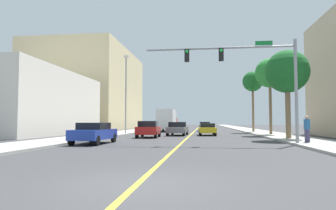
% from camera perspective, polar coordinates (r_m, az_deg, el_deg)
% --- Properties ---
extents(ground, '(192.00, 192.00, 0.00)m').
position_cam_1_polar(ground, '(48.93, 5.26, -4.98)').
color(ground, '#38383A').
extents(sidewalk_left, '(3.90, 168.00, 0.15)m').
position_cam_1_polar(sidewalk_left, '(50.04, -5.13, -4.85)').
color(sidewalk_left, '#9E9B93').
rests_on(sidewalk_left, ground).
extents(sidewalk_right, '(3.90, 168.00, 0.15)m').
position_cam_1_polar(sidewalk_right, '(49.46, 15.76, -4.76)').
color(sidewalk_right, '#9E9B93').
rests_on(sidewalk_right, ground).
extents(lane_marking_center, '(0.16, 144.00, 0.01)m').
position_cam_1_polar(lane_marking_center, '(48.93, 5.26, -4.97)').
color(lane_marking_center, yellow).
rests_on(lane_marking_center, ground).
extents(building_left_near, '(15.75, 18.90, 7.26)m').
position_cam_1_polar(building_left_near, '(39.22, -28.82, 0.29)').
color(building_left_near, silver).
rests_on(building_left_near, ground).
extents(building_left_far, '(16.79, 25.53, 15.82)m').
position_cam_1_polar(building_left_far, '(62.71, -14.98, 2.74)').
color(building_left_far, beige).
rests_on(building_left_far, ground).
extents(traffic_signal_mast, '(9.89, 0.36, 6.69)m').
position_cam_1_polar(traffic_signal_mast, '(20.19, 15.40, 7.03)').
color(traffic_signal_mast, gray).
rests_on(traffic_signal_mast, sidewalk_right).
extents(street_lamp, '(0.56, 0.28, 9.10)m').
position_cam_1_polar(street_lamp, '(34.79, -8.17, 2.80)').
color(street_lamp, gray).
rests_on(street_lamp, sidewalk_left).
extents(palm_near, '(3.50, 3.50, 7.18)m').
position_cam_1_polar(palm_near, '(26.06, 22.09, 5.91)').
color(palm_near, brown).
rests_on(palm_near, sidewalk_right).
extents(palm_mid, '(3.16, 3.16, 8.20)m').
position_cam_1_polar(palm_mid, '(33.98, 19.12, 5.77)').
color(palm_mid, brown).
rests_on(palm_mid, sidewalk_right).
extents(palm_far, '(2.71, 2.71, 8.15)m').
position_cam_1_polar(palm_far, '(41.67, 16.07, 4.27)').
color(palm_far, brown).
rests_on(palm_far, sidewalk_right).
extents(car_blue, '(1.95, 4.27, 1.41)m').
position_cam_1_polar(car_blue, '(20.35, -14.14, -5.21)').
color(car_blue, '#1E389E').
rests_on(car_blue, ground).
extents(car_red, '(2.02, 3.99, 1.54)m').
position_cam_1_polar(car_red, '(27.65, -3.79, -4.67)').
color(car_red, red).
rests_on(car_red, ground).
extents(car_black, '(1.91, 4.34, 1.45)m').
position_cam_1_polar(car_black, '(46.11, 7.08, -4.14)').
color(car_black, black).
rests_on(car_black, ground).
extents(car_gray, '(2.06, 4.59, 1.45)m').
position_cam_1_polar(car_gray, '(31.80, 1.88, -4.59)').
color(car_gray, slate).
rests_on(car_gray, ground).
extents(car_yellow, '(1.90, 4.16, 1.31)m').
position_cam_1_polar(car_yellow, '(32.26, 7.61, -4.62)').
color(car_yellow, gold).
rests_on(car_yellow, ground).
extents(delivery_truck, '(2.47, 8.11, 3.26)m').
position_cam_1_polar(delivery_truck, '(44.52, -0.17, -2.94)').
color(delivery_truck, red).
rests_on(delivery_truck, ground).
extents(pedestrian, '(0.38, 0.38, 1.71)m').
position_cam_1_polar(pedestrian, '(20.95, 25.35, -4.23)').
color(pedestrian, '#3F3859').
rests_on(pedestrian, sidewalk_right).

